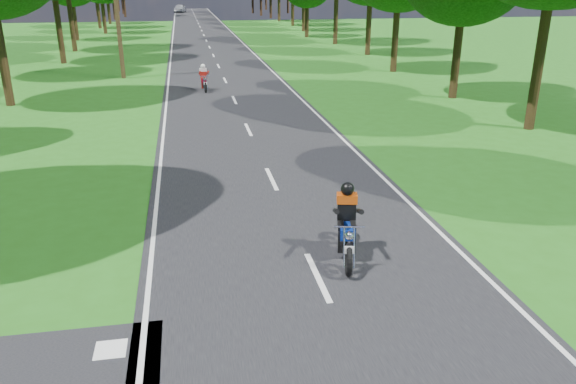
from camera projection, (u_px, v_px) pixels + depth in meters
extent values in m
plane|color=#215C15|center=(345.00, 336.00, 9.34)|extent=(160.00, 160.00, 0.00)
cube|color=black|center=(206.00, 41.00, 55.35)|extent=(7.00, 140.00, 0.02)
cube|color=silver|center=(318.00, 277.00, 11.17)|extent=(0.12, 2.00, 0.01)
cube|color=silver|center=(272.00, 179.00, 16.69)|extent=(0.12, 2.00, 0.01)
cube|color=silver|center=(248.00, 130.00, 22.22)|extent=(0.12, 2.00, 0.01)
cube|color=silver|center=(234.00, 100.00, 27.74)|extent=(0.12, 2.00, 0.01)
cube|color=silver|center=(225.00, 80.00, 33.26)|extent=(0.12, 2.00, 0.01)
cube|color=silver|center=(218.00, 66.00, 38.78)|extent=(0.12, 2.00, 0.01)
cube|color=silver|center=(213.00, 55.00, 44.30)|extent=(0.12, 2.00, 0.01)
cube|color=silver|center=(210.00, 47.00, 49.83)|extent=(0.12, 2.00, 0.01)
cube|color=silver|center=(206.00, 41.00, 55.35)|extent=(0.12, 2.00, 0.01)
cube|color=silver|center=(204.00, 35.00, 60.87)|extent=(0.12, 2.00, 0.01)
cube|color=silver|center=(202.00, 31.00, 66.39)|extent=(0.12, 2.00, 0.01)
cube|color=silver|center=(200.00, 27.00, 71.91)|extent=(0.12, 2.00, 0.01)
cube|color=silver|center=(198.00, 24.00, 77.44)|extent=(0.12, 2.00, 0.01)
cube|color=silver|center=(197.00, 21.00, 82.96)|extent=(0.12, 2.00, 0.01)
cube|color=silver|center=(196.00, 18.00, 88.48)|extent=(0.12, 2.00, 0.01)
cube|color=silver|center=(195.00, 16.00, 94.00)|extent=(0.12, 2.00, 0.01)
cube|color=silver|center=(194.00, 14.00, 99.53)|extent=(0.12, 2.00, 0.01)
cube|color=silver|center=(193.00, 12.00, 105.05)|extent=(0.12, 2.00, 0.01)
cube|color=silver|center=(192.00, 11.00, 110.57)|extent=(0.12, 2.00, 0.01)
cube|color=silver|center=(192.00, 9.00, 116.09)|extent=(0.12, 2.00, 0.01)
cube|color=silver|center=(172.00, 41.00, 54.79)|extent=(0.10, 140.00, 0.01)
cube|color=silver|center=(240.00, 40.00, 55.91)|extent=(0.10, 140.00, 0.01)
cube|color=silver|center=(111.00, 349.00, 8.97)|extent=(0.50, 0.50, 0.01)
cylinder|color=black|center=(3.00, 63.00, 25.97)|extent=(0.40, 0.40, 3.91)
cylinder|color=black|center=(2.00, 46.00, 33.35)|extent=(0.40, 0.40, 3.79)
cylinder|color=black|center=(60.00, 32.00, 39.51)|extent=(0.40, 0.40, 4.32)
cylinder|color=black|center=(72.00, 24.00, 46.33)|extent=(0.40, 0.40, 4.40)
cylinder|color=black|center=(75.00, 24.00, 55.22)|extent=(0.40, 0.40, 3.20)
cylinder|color=black|center=(104.00, 19.00, 62.32)|extent=(0.40, 0.40, 3.22)
cylinder|color=black|center=(99.00, 13.00, 69.13)|extent=(0.40, 0.40, 3.61)
cylinder|color=black|center=(109.00, 14.00, 76.56)|extent=(0.40, 0.40, 2.67)
cylinder|color=black|center=(114.00, 9.00, 84.88)|extent=(0.40, 0.40, 3.09)
cylinder|color=black|center=(124.00, 3.00, 90.79)|extent=(0.40, 0.40, 4.48)
cylinder|color=black|center=(123.00, 2.00, 98.94)|extent=(0.40, 0.40, 4.09)
cylinder|color=black|center=(537.00, 71.00, 21.63)|extent=(0.40, 0.40, 4.56)
cylinder|color=black|center=(456.00, 63.00, 27.77)|extent=(0.40, 0.40, 3.49)
cylinder|color=black|center=(395.00, 42.00, 35.94)|extent=(0.40, 0.40, 3.69)
cylinder|color=black|center=(368.00, 31.00, 44.25)|extent=(0.40, 0.40, 3.74)
cylinder|color=black|center=(336.00, 18.00, 51.65)|extent=(0.40, 0.40, 4.64)
cylinder|color=black|center=(307.00, 23.00, 58.39)|extent=(0.40, 0.40, 2.91)
cylinder|color=black|center=(304.00, 14.00, 65.31)|extent=(0.40, 0.40, 3.88)
cylinder|color=black|center=(293.00, 9.00, 73.11)|extent=(0.40, 0.40, 4.18)
cylinder|color=black|center=(279.00, 5.00, 81.22)|extent=(0.40, 0.40, 4.63)
cylinder|color=black|center=(271.00, 7.00, 88.13)|extent=(0.40, 0.40, 3.36)
cylinder|color=black|center=(261.00, 3.00, 94.57)|extent=(0.40, 0.40, 4.09)
cylinder|color=black|center=(253.00, 0.00, 101.56)|extent=(0.40, 0.40, 4.48)
cylinder|color=black|center=(118.00, 1.00, 107.54)|extent=(0.40, 0.40, 3.84)
cylinder|color=black|center=(97.00, 5.00, 93.45)|extent=(0.40, 0.40, 3.52)
cylinder|color=black|center=(288.00, 0.00, 101.61)|extent=(0.40, 0.40, 4.48)
cylinder|color=#382616|center=(117.00, 9.00, 32.69)|extent=(0.26, 0.26, 8.00)
imported|color=#B2B5B9|center=(180.00, 8.00, 104.33)|extent=(2.55, 4.68, 1.51)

